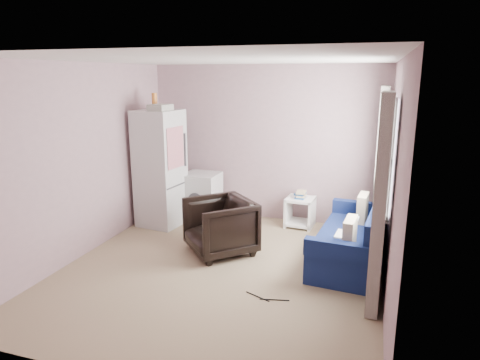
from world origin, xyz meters
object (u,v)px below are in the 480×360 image
object	(u,v)px
washing_machine	(202,195)
side_table	(300,210)
armchair	(220,224)
fridge	(160,168)
sofa	(356,241)

from	to	relation	value
washing_machine	side_table	xyz separation A→B (m)	(1.61, 0.13, -0.13)
armchair	fridge	world-z (taller)	fridge
fridge	sofa	xyz separation A→B (m)	(3.03, -0.55, -0.63)
armchair	side_table	size ratio (longest dim) A/B	1.43
fridge	washing_machine	xyz separation A→B (m)	(0.52, 0.43, -0.52)
washing_machine	fridge	bearing A→B (deg)	-140.08
armchair	sofa	world-z (taller)	armchair
armchair	fridge	bearing A→B (deg)	-165.81
fridge	sofa	distance (m)	3.15
fridge	side_table	size ratio (longest dim) A/B	3.59
side_table	sofa	distance (m)	1.44
side_table	sofa	bearing A→B (deg)	-50.84
sofa	washing_machine	bearing A→B (deg)	163.91
armchair	washing_machine	distance (m)	1.45
sofa	fridge	bearing A→B (deg)	174.87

